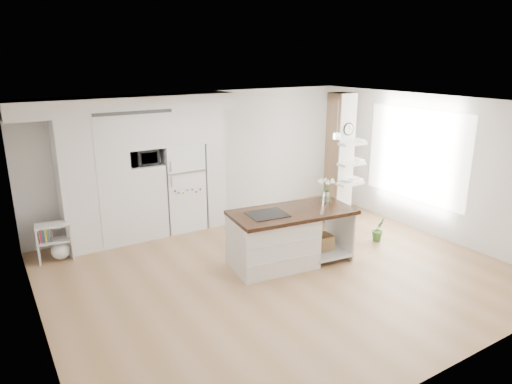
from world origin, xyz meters
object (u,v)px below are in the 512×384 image
(bookshelf, at_px, (57,244))
(kitchen_island, at_px, (279,238))
(floor_plant_a, at_px, (378,229))
(refrigerator, at_px, (181,186))

(bookshelf, bearing_deg, kitchen_island, -28.10)
(floor_plant_a, bearing_deg, kitchen_island, 176.15)
(refrigerator, xyz_separation_m, kitchen_island, (0.69, -2.47, -0.39))
(bookshelf, xyz_separation_m, floor_plant_a, (5.31, -2.31, -0.06))
(refrigerator, distance_m, kitchen_island, 2.59)
(refrigerator, height_order, kitchen_island, refrigerator)
(refrigerator, bearing_deg, kitchen_island, -74.48)
(floor_plant_a, bearing_deg, bookshelf, 156.48)
(bookshelf, distance_m, floor_plant_a, 5.79)
(refrigerator, relative_size, floor_plant_a, 3.72)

